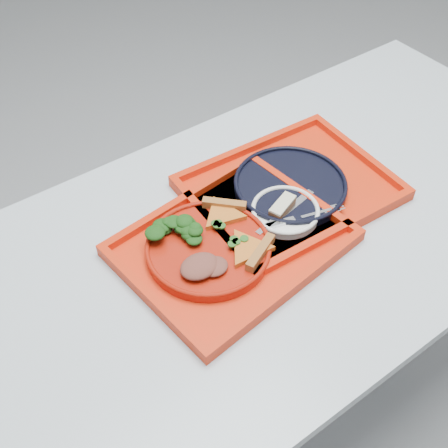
{
  "coord_description": "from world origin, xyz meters",
  "views": [
    {
      "loc": [
        -0.62,
        -0.62,
        1.66
      ],
      "look_at": [
        -0.14,
        0.04,
        0.78
      ],
      "focal_mm": 45.0,
      "sensor_mm": 36.0,
      "label": 1
    }
  ],
  "objects_px": {
    "tray_far": "(290,191)",
    "dessert_bar": "(282,206)",
    "tray_main": "(232,245)",
    "dinner_plate": "(208,250)",
    "navy_plate": "(290,186)"
  },
  "relations": [
    {
      "from": "tray_main",
      "to": "dessert_bar",
      "type": "distance_m",
      "value": 0.14
    },
    {
      "from": "navy_plate",
      "to": "dessert_bar",
      "type": "height_order",
      "value": "dessert_bar"
    },
    {
      "from": "navy_plate",
      "to": "dessert_bar",
      "type": "distance_m",
      "value": 0.09
    },
    {
      "from": "tray_far",
      "to": "navy_plate",
      "type": "distance_m",
      "value": 0.01
    },
    {
      "from": "tray_main",
      "to": "dessert_bar",
      "type": "bearing_deg",
      "value": -3.5
    },
    {
      "from": "tray_far",
      "to": "dinner_plate",
      "type": "height_order",
      "value": "dinner_plate"
    },
    {
      "from": "tray_main",
      "to": "dessert_bar",
      "type": "height_order",
      "value": "dessert_bar"
    },
    {
      "from": "navy_plate",
      "to": "dessert_bar",
      "type": "xyz_separation_m",
      "value": [
        -0.07,
        -0.05,
        0.02
      ]
    },
    {
      "from": "tray_main",
      "to": "dinner_plate",
      "type": "distance_m",
      "value": 0.06
    },
    {
      "from": "tray_main",
      "to": "dessert_bar",
      "type": "relative_size",
      "value": 5.75
    },
    {
      "from": "tray_far",
      "to": "navy_plate",
      "type": "relative_size",
      "value": 1.73
    },
    {
      "from": "dinner_plate",
      "to": "navy_plate",
      "type": "xyz_separation_m",
      "value": [
        0.26,
        0.05,
        -0.0
      ]
    },
    {
      "from": "dinner_plate",
      "to": "navy_plate",
      "type": "height_order",
      "value": "dinner_plate"
    },
    {
      "from": "tray_far",
      "to": "dessert_bar",
      "type": "bearing_deg",
      "value": -139.97
    },
    {
      "from": "tray_main",
      "to": "tray_far",
      "type": "height_order",
      "value": "same"
    }
  ]
}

